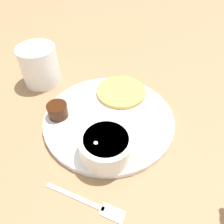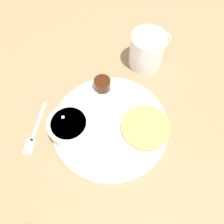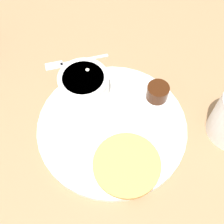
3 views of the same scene
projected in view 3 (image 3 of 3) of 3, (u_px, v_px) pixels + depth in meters
ground_plane at (112, 127)px, 0.54m from camera, size 4.00×4.00×0.00m
plate at (112, 126)px, 0.54m from camera, size 0.28×0.28×0.01m
pancake_stack at (127, 164)px, 0.49m from camera, size 0.12×0.12×0.01m
bowl at (84, 84)px, 0.55m from camera, size 0.10×0.10×0.05m
syrup_cup at (158, 92)px, 0.55m from camera, size 0.04×0.04×0.03m
butter_ramekin at (88, 79)px, 0.57m from camera, size 0.05×0.05×0.05m
fork at (69, 62)px, 0.63m from camera, size 0.10×0.12×0.00m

